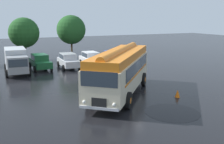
# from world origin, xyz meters

# --- Properties ---
(ground_plane) EXTENTS (120.00, 120.00, 0.00)m
(ground_plane) POSITION_xyz_m (0.00, 0.00, 0.00)
(ground_plane) COLOR black
(vintage_bus) EXTENTS (8.42, 9.25, 3.49)m
(vintage_bus) POSITION_xyz_m (-0.28, 0.02, 1.89)
(vintage_bus) COLOR beige
(vintage_bus) RESTS_ON ground
(car_near_left) EXTENTS (2.15, 4.29, 1.66)m
(car_near_left) POSITION_xyz_m (-4.08, 12.41, 0.85)
(car_near_left) COLOR #144C28
(car_near_left) RESTS_ON ground
(car_mid_left) EXTENTS (2.00, 4.22, 1.66)m
(car_mid_left) POSITION_xyz_m (-1.03, 11.80, 0.85)
(car_mid_left) COLOR #B7BABF
(car_mid_left) RESTS_ON ground
(car_mid_right) EXTENTS (1.98, 4.21, 1.66)m
(car_mid_right) POSITION_xyz_m (1.77, 11.98, 0.85)
(car_mid_right) COLOR silver
(car_mid_right) RESTS_ON ground
(car_far_right) EXTENTS (2.10, 4.27, 1.66)m
(car_far_right) POSITION_xyz_m (4.47, 11.53, 0.85)
(car_far_right) COLOR navy
(car_far_right) RESTS_ON ground
(box_van) EXTENTS (2.41, 5.80, 2.50)m
(box_van) POSITION_xyz_m (-6.65, 11.48, 1.36)
(box_van) COLOR #B2B7BC
(box_van) RESTS_ON ground
(tree_left_of_centre) EXTENTS (3.98, 3.98, 5.69)m
(tree_left_of_centre) POSITION_xyz_m (-4.86, 19.52, 3.61)
(tree_left_of_centre) COLOR #4C3823
(tree_left_of_centre) RESTS_ON ground
(tree_centre) EXTENTS (4.04, 4.04, 6.01)m
(tree_centre) POSITION_xyz_m (1.58, 18.92, 3.91)
(tree_centre) COLOR #4C3823
(tree_centre) RESTS_ON ground
(traffic_cone) EXTENTS (0.36, 0.36, 0.55)m
(traffic_cone) POSITION_xyz_m (3.10, -2.47, 0.28)
(traffic_cone) COLOR orange
(traffic_cone) RESTS_ON ground
(puddle_patch) EXTENTS (3.35, 3.35, 0.01)m
(puddle_patch) POSITION_xyz_m (0.81, -4.85, 0.00)
(puddle_patch) COLOR black
(puddle_patch) RESTS_ON ground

